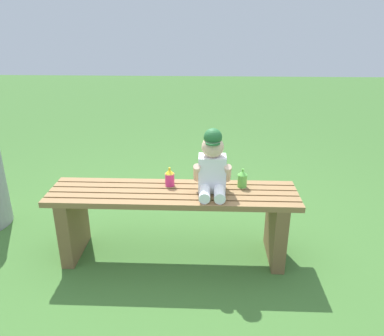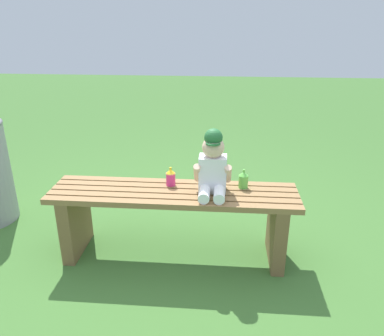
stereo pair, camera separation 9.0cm
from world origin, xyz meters
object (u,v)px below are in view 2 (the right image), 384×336
at_px(child_figure, 213,165).
at_px(park_bench, 174,213).
at_px(sippy_cup_left, 171,177).
at_px(sippy_cup_right, 243,179).

bearing_deg(child_figure, park_bench, -177.77).
bearing_deg(sippy_cup_left, park_bench, -72.38).
xyz_separation_m(park_bench, sippy_cup_left, (-0.03, 0.09, 0.22)).
height_order(child_figure, sippy_cup_right, child_figure).
height_order(park_bench, sippy_cup_left, sippy_cup_left).
distance_m(child_figure, sippy_cup_right, 0.24).
xyz_separation_m(park_bench, sippy_cup_right, (0.44, 0.09, 0.22)).
relative_size(park_bench, child_figure, 3.87).
bearing_deg(sippy_cup_left, child_figure, -15.72).
bearing_deg(sippy_cup_right, child_figure, -158.61).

